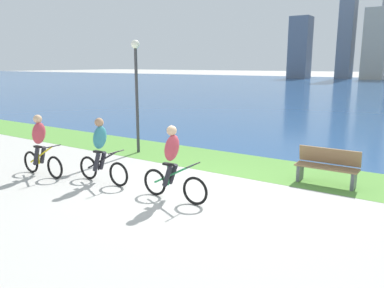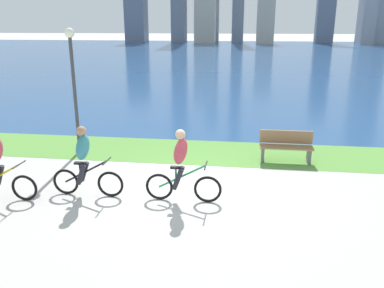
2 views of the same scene
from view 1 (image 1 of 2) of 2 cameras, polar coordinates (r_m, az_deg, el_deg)
The scene contains 7 objects.
ground_plane at distance 9.00m, azimuth -0.01°, elevation -7.15°, with size 300.00×300.00×0.00m, color #B2AFA8.
grass_strip_bayside at distance 11.39m, azimuth 7.95°, elevation -3.13°, with size 120.00×2.43×0.01m, color #59933D.
cyclist_lead at distance 8.25m, azimuth -2.95°, elevation -2.92°, with size 1.72×0.52×1.66m.
cyclist_trailing at distance 9.71m, azimuth -13.57°, elevation -0.98°, with size 1.69×0.52×1.65m.
cyclist_distant_rear at distance 10.83m, azimuth -21.92°, elevation -0.20°, with size 1.64×0.52×1.65m.
bench_near_path at distance 9.99m, azimuth 19.71°, elevation -3.23°, with size 1.50×0.47×0.90m.
lamppost_tall at distance 12.68m, azimuth -8.39°, elevation 9.58°, with size 0.28×0.28×3.71m.
Camera 1 is at (4.70, -7.09, 2.95)m, focal length 35.37 mm.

